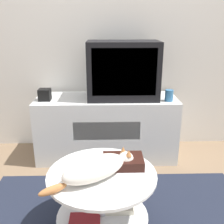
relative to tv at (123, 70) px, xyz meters
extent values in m
cube|color=silver|center=(-0.09, 0.32, 0.45)|extent=(8.00, 0.05, 2.60)
cube|color=silver|center=(-0.15, 0.01, -0.55)|extent=(1.30, 0.46, 0.60)
cube|color=silver|center=(-0.15, -0.21, -0.49)|extent=(0.59, 0.01, 0.17)
cube|color=black|center=(0.00, 0.00, 0.00)|extent=(0.63, 0.35, 0.51)
cube|color=black|center=(0.00, -0.17, 0.01)|extent=(0.54, 0.01, 0.40)
cube|color=black|center=(-0.70, -0.06, -0.20)|extent=(0.10, 0.10, 0.10)
cylinder|color=teal|center=(0.40, -0.11, -0.21)|extent=(0.07, 0.07, 0.10)
cylinder|color=#B7B7BC|center=(-0.18, -1.00, -0.64)|extent=(0.04, 0.04, 0.39)
cylinder|color=white|center=(-0.18, -1.00, -0.73)|extent=(0.56, 0.56, 0.01)
cylinder|color=white|center=(-0.18, -1.00, -0.43)|extent=(0.64, 0.64, 0.02)
cube|color=beige|center=(-0.10, -0.95, -0.70)|extent=(0.21, 0.14, 0.04)
cube|color=maroon|center=(-0.29, -1.05, -0.71)|extent=(0.19, 0.12, 0.01)
cube|color=black|center=(-0.05, -0.92, -0.39)|extent=(0.24, 0.17, 0.06)
ellipsoid|color=silver|center=(-0.22, -1.06, -0.36)|extent=(0.42, 0.36, 0.13)
sphere|color=silver|center=(-0.04, -0.93, -0.37)|extent=(0.10, 0.10, 0.10)
cone|color=#B2703D|center=(-0.05, -0.91, -0.32)|extent=(0.04, 0.04, 0.04)
cone|color=#B2703D|center=(-0.02, -0.95, -0.32)|extent=(0.04, 0.04, 0.04)
ellipsoid|color=#B2703D|center=(-0.43, -1.20, -0.39)|extent=(0.15, 0.12, 0.04)
camera|label=1|loc=(-0.16, -2.33, 0.41)|focal=42.00mm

